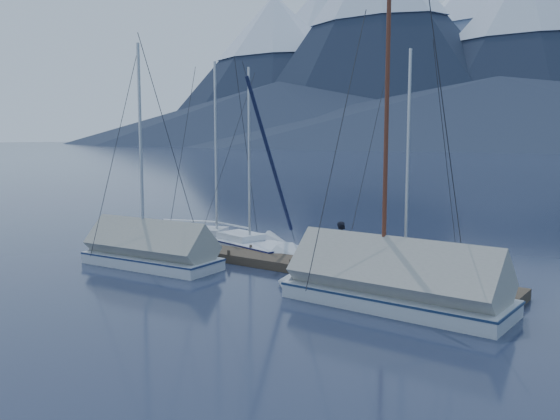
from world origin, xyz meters
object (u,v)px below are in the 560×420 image
Objects in this scene: sailboat_open_mid at (256,249)px; sailboat_covered_far at (141,253)px; sailboat_open_left at (227,241)px; sailboat_covered_near at (378,287)px; sailboat_open_right at (417,268)px; person at (342,243)px.

sailboat_open_mid is 0.94× the size of sailboat_covered_far.
sailboat_covered_far reaches higher than sailboat_open_left.
sailboat_covered_near is at bearing -25.11° from sailboat_open_left.
sailboat_open_left is at bearing 178.84° from sailboat_open_right.
sailboat_open_mid is 5.10m from sailboat_covered_far.
sailboat_covered_far is at bearing -176.81° from sailboat_covered_near.
person is (7.12, 3.26, 0.68)m from sailboat_covered_far.
sailboat_covered_near is (10.10, -4.73, 0.34)m from sailboat_open_left.
sailboat_covered_near is at bearing 3.19° from sailboat_covered_far.
sailboat_covered_far is at bearing -87.97° from sailboat_open_left.
sailboat_open_left is 1.03× the size of sailboat_open_right.
sailboat_open_mid is (2.23, -0.62, -0.01)m from sailboat_open_left.
sailboat_covered_near reaches higher than sailboat_covered_far.
sailboat_covered_near is (7.87, -4.11, 0.35)m from sailboat_open_mid.
sailboat_open_left is at bearing 154.89° from sailboat_covered_near.
sailboat_covered_near is (0.68, -4.54, 0.34)m from sailboat_open_right.
sailboat_open_left reaches higher than sailboat_open_mid.
sailboat_open_left is 5.78× the size of person.
person is at bearing 135.96° from sailboat_covered_near.
sailboat_covered_far is 5.85× the size of person.
sailboat_open_mid is 7.21m from sailboat_open_right.
sailboat_covered_near is 6.30× the size of person.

